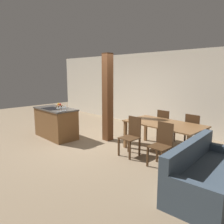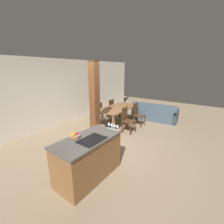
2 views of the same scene
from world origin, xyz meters
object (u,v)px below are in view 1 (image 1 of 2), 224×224
dining_chair_near_left (131,135)px  dining_chair_far_right (194,131)px  wine_glass_far (63,107)px  dining_table (164,126)px  dining_chair_near_right (162,144)px  fruit_bowl (59,105)px  wine_glass_middle (60,107)px  couch (207,176)px  wine_glass_near (58,108)px  wine_glass_end (65,107)px  timber_post (108,98)px  dining_chair_far_left (165,125)px  kitchen_island (56,123)px

dining_chair_near_left → dining_chair_far_right: bearing=59.5°
wine_glass_far → dining_chair_near_left: 2.12m
dining_table → dining_chair_near_right: size_ratio=2.04×
dining_chair_near_right → fruit_bowl: bearing=-174.8°
wine_glass_middle → couch: size_ratio=0.08×
wine_glass_near → dining_table: wine_glass_near is taller
dining_table → couch: (1.55, -1.06, -0.39)m
fruit_bowl → wine_glass_end: size_ratio=1.36×
wine_glass_near → wine_glass_far: bearing=90.0°
wine_glass_near → timber_post: bearing=63.1°
wine_glass_end → dining_table: (2.36, 1.34, -0.38)m
wine_glass_far → wine_glass_end: 0.08m
wine_glass_near → dining_chair_far_right: (2.79, 2.32, -0.56)m
couch → dining_table: bearing=50.0°
dining_chair_far_left → timber_post: bearing=39.2°
kitchen_island → timber_post: 1.82m
dining_table → dining_chair_far_left: 0.87m
fruit_bowl → dining_chair_far_right: 4.05m
wine_glass_end → dining_chair_near_left: 2.10m
kitchen_island → wine_glass_middle: (0.67, -0.22, 0.59)m
wine_glass_middle → dining_table: size_ratio=0.08×
dining_chair_near_right → timber_post: (-2.15, 0.41, 0.77)m
timber_post → wine_glass_middle: bearing=-118.4°
dining_chair_near_right → dining_chair_far_left: same height
wine_glass_near → dining_table: 2.87m
fruit_bowl → wine_glass_middle: 0.93m
dining_chair_far_left → couch: dining_chair_far_left is taller
wine_glass_middle → couch: bearing=6.4°
dining_chair_near_left → timber_post: bearing=162.2°
fruit_bowl → dining_chair_near_left: fruit_bowl is taller
kitchen_island → dining_chair_near_right: size_ratio=1.58×
fruit_bowl → dining_chair_far_right: (3.60, 1.79, -0.47)m
dining_table → wine_glass_end: bearing=-150.4°
dining_chair_near_right → wine_glass_end: bearing=-167.6°
fruit_bowl → dining_chair_near_left: (2.74, 0.33, -0.47)m
dining_chair_near_right → dining_chair_far_right: same height
fruit_bowl → dining_table: size_ratio=0.12×
dining_chair_near_left → couch: 2.02m
dining_chair_near_left → dining_chair_far_left: bearing=90.0°
wine_glass_far → dining_chair_near_left: wine_glass_far is taller
kitchen_island → wine_glass_far: wine_glass_far is taller
wine_glass_far → timber_post: 1.30m
wine_glass_near → wine_glass_middle: bearing=90.0°
wine_glass_middle → dining_table: wine_glass_middle is taller
wine_glass_end → couch: wine_glass_end is taller
dining_chair_near_left → dining_chair_near_right: (0.86, 0.00, 0.00)m
dining_chair_far_right → dining_chair_near_right: bearing=90.0°
fruit_bowl → dining_chair_far_left: 3.30m
kitchen_island → dining_chair_far_left: size_ratio=1.58×
fruit_bowl → wine_glass_near: 0.97m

